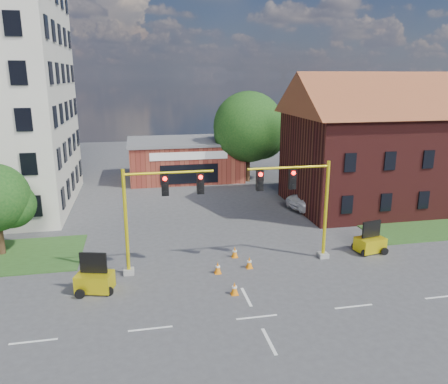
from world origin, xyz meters
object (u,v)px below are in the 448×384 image
(signal_mast_west, at_px, (155,208))
(pickup_white, at_px, (320,199))
(signal_mast_east, at_px, (301,199))
(trailer_east, at_px, (370,243))
(trailer_west, at_px, (95,280))

(signal_mast_west, distance_m, pickup_white, 17.77)
(signal_mast_west, distance_m, signal_mast_east, 8.71)
(signal_mast_west, xyz_separation_m, signal_mast_east, (8.71, 0.00, 0.00))
(signal_mast_west, bearing_deg, trailer_east, 0.94)
(signal_mast_west, distance_m, trailer_east, 14.09)
(signal_mast_west, height_order, signal_mast_east, same)
(trailer_east, bearing_deg, trailer_west, 174.65)
(signal_mast_west, xyz_separation_m, trailer_west, (-3.37, -1.80, -3.26))
(trailer_east, bearing_deg, signal_mast_west, 168.82)
(trailer_west, xyz_separation_m, trailer_east, (17.07, 2.02, -0.02))
(signal_mast_west, xyz_separation_m, pickup_white, (14.40, 9.94, -3.12))
(signal_mast_west, relative_size, trailer_west, 2.94)
(signal_mast_west, relative_size, trailer_east, 3.06)
(signal_mast_east, distance_m, pickup_white, 11.87)
(trailer_west, distance_m, trailer_east, 17.19)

